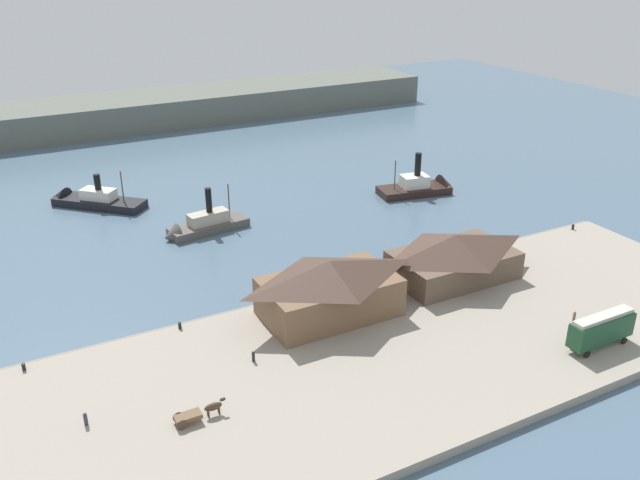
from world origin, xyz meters
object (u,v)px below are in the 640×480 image
Objects in this scene: pedestrian_near_cart at (253,356)px; ferry_near_quay at (423,187)px; ferry_shed_customs_shed at (329,287)px; mooring_post_center_east at (180,326)px; ferry_mid_harbor at (200,226)px; ferry_moored_east at (89,200)px; pedestrian_walking_east at (86,419)px; street_tram at (602,328)px; pedestrian_near_west_shed at (574,317)px; ferry_shed_west_terminal at (454,256)px; horse_cart at (197,413)px; mooring_post_west at (573,227)px; mooring_post_east at (24,367)px.

ferry_near_quay is (55.72, 41.61, -0.59)m from pedestrian_near_cart.
ferry_shed_customs_shed is 20.38× the size of mooring_post_center_east.
ferry_mid_harbor is 27.98m from ferry_moored_east.
pedestrian_walking_east is at bearing -166.49° from ferry_shed_customs_shed.
mooring_post_center_east is (-45.28, 28.97, -2.18)m from street_tram.
ferry_shed_customs_shed is at bearing 138.55° from street_tram.
pedestrian_near_cart is at bearing -157.60° from ferry_shed_customs_shed.
pedestrian_near_west_shed is at bearing -8.35° from pedestrian_walking_east.
ferry_shed_west_terminal is 40.73m from ferry_near_quay.
horse_cart reaches higher than pedestrian_near_west_shed.
ferry_shed_west_terminal reaches higher than ferry_moored_east.
street_tram is at bearing -32.61° from mooring_post_center_east.
ferry_shed_west_terminal is 1.03× the size of ferry_moored_east.
ferry_shed_west_terminal is at bearing 9.17° from pedestrian_walking_east.
horse_cart is 77.66m from mooring_post_west.
ferry_shed_customs_shed is 34.86m from pedestrian_walking_east.
street_tram is 43.36m from pedestrian_near_cart.
mooring_post_west is at bearing 5.94° from ferry_shed_customs_shed.
ferry_moored_east is (2.43, 74.14, -0.94)m from horse_cart.
mooring_post_east is 0.05× the size of ferry_moored_east.
pedestrian_near_west_shed is 62.49m from pedestrian_walking_east.
pedestrian_walking_east reaches higher than pedestrian_near_cart.
ferry_shed_customs_shed is at bearing 29.21° from horse_cart.
horse_cart is 3.44× the size of pedestrian_walking_east.
ferry_near_quay is at bearing 40.51° from ferry_shed_customs_shed.
pedestrian_near_west_shed is at bearing -15.53° from pedestrian_near_cart.
ferry_shed_west_terminal is 11.99× the size of pedestrian_near_cart.
pedestrian_near_west_shed is 55.02m from ferry_near_quay.
ferry_mid_harbor is at bearing 98.53° from ferry_shed_customs_shed.
pedestrian_near_west_shed is at bearing -104.80° from ferry_near_quay.
street_tram reaches higher than mooring_post_center_east.
street_tram is 38.82m from mooring_post_west.
ferry_shed_west_terminal reaches higher than pedestrian_near_west_shed.
horse_cart reaches higher than pedestrian_walking_east.
pedestrian_walking_east is 70.57m from ferry_moored_east.
pedestrian_walking_east is 1.85× the size of mooring_post_center_east.
ferry_shed_west_terminal is at bearing 17.05° from horse_cart.
mooring_post_center_east is (-19.21, 5.95, -3.64)m from ferry_shed_customs_shed.
mooring_post_west is at bearing 42.98° from pedestrian_near_west_shed.
pedestrian_walking_east reaches higher than mooring_post_center_east.
pedestrian_near_west_shed reaches higher than mooring_post_west.
pedestrian_walking_east is 0.09× the size of ferry_moored_east.
pedestrian_near_cart is (-13.58, -5.60, -3.38)m from ferry_shed_customs_shed.
mooring_post_west is 0.06× the size of ferry_mid_harbor.
ferry_moored_east is at bearing 108.64° from ferry_shed_customs_shed.
horse_cart is 6.36× the size of mooring_post_west.
pedestrian_walking_east reaches higher than mooring_post_west.
mooring_post_center_east is 0.05× the size of ferry_moored_east.
ferry_mid_harbor is 47.81m from ferry_near_quay.
horse_cart reaches higher than mooring_post_west.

